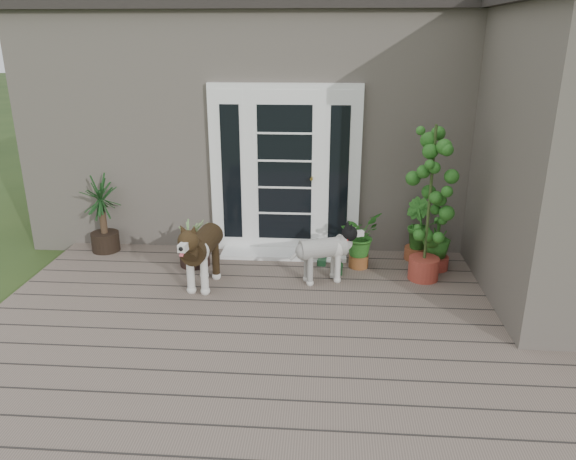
{
  "coord_description": "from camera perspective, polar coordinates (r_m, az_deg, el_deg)",
  "views": [
    {
      "loc": [
        0.33,
        -4.14,
        2.8
      ],
      "look_at": [
        -0.1,
        1.75,
        0.7
      ],
      "focal_mm": 34.11,
      "sensor_mm": 36.0,
      "label": 1
    }
  ],
  "objects": [
    {
      "name": "spider_plant",
      "position": [
        6.78,
        -9.79,
        -1.06
      ],
      "size": [
        0.62,
        0.62,
        0.65
      ],
      "primitive_type": null,
      "rotation": [
        0.0,
        0.0,
        -0.02
      ],
      "color": "#9DAE6B",
      "rests_on": "deck"
    },
    {
      "name": "house_main",
      "position": [
        8.89,
        2.04,
        11.46
      ],
      "size": [
        7.4,
        4.0,
        3.1
      ],
      "primitive_type": "cube",
      "color": "#665E54",
      "rests_on": "ground"
    },
    {
      "name": "roof_main",
      "position": [
        8.81,
        2.17,
        22.15
      ],
      "size": [
        7.6,
        4.2,
        0.2
      ],
      "primitive_type": "cube",
      "color": "#2D2826",
      "rests_on": "house_main"
    },
    {
      "name": "yucca",
      "position": [
        7.48,
        -18.78,
        1.49
      ],
      "size": [
        0.9,
        0.9,
        0.99
      ],
      "primitive_type": null,
      "rotation": [
        0.0,
        0.0,
        0.43
      ],
      "color": "black",
      "rests_on": "deck"
    },
    {
      "name": "clog_left",
      "position": [
        6.62,
        5.32,
        -4.02
      ],
      "size": [
        0.14,
        0.27,
        0.08
      ],
      "primitive_type": null,
      "rotation": [
        0.0,
        0.0,
        -0.04
      ],
      "color": "#143318",
      "rests_on": "deck"
    },
    {
      "name": "brindle_dog",
      "position": [
        6.18,
        -8.86,
        -2.62
      ],
      "size": [
        0.49,
        0.93,
        0.74
      ],
      "primitive_type": null,
      "rotation": [
        0.0,
        0.0,
        3.02
      ],
      "color": "#332312",
      "rests_on": "deck"
    },
    {
      "name": "door_unit",
      "position": [
        6.95,
        -0.32,
        6.21
      ],
      "size": [
        1.9,
        0.14,
        2.15
      ],
      "primitive_type": "cube",
      "color": "white",
      "rests_on": "deck"
    },
    {
      "name": "white_dog",
      "position": [
        6.26,
        3.64,
        -2.84
      ],
      "size": [
        0.78,
        0.54,
        0.6
      ],
      "primitive_type": null,
      "rotation": [
        0.0,
        0.0,
        -1.22
      ],
      "color": "silver",
      "rests_on": "deck"
    },
    {
      "name": "door_step",
      "position": [
        7.08,
        -0.43,
        -2.46
      ],
      "size": [
        1.6,
        0.4,
        0.05
      ],
      "primitive_type": "cube",
      "color": "white",
      "rests_on": "deck"
    },
    {
      "name": "herb_c",
      "position": [
        6.83,
        15.29,
        -1.73
      ],
      "size": [
        0.51,
        0.51,
        0.56
      ],
      "primitive_type": "imported",
      "rotation": [
        0.0,
        0.0,
        3.98
      ],
      "color": "#255A19",
      "rests_on": "deck"
    },
    {
      "name": "herb_b",
      "position": [
        7.06,
        13.22,
        -0.8
      ],
      "size": [
        0.52,
        0.52,
        0.57
      ],
      "primitive_type": "imported",
      "rotation": [
        0.0,
        0.0,
        2.1
      ],
      "color": "#19591B",
      "rests_on": "deck"
    },
    {
      "name": "herb_a",
      "position": [
        6.69,
        7.44,
        -1.38
      ],
      "size": [
        0.68,
        0.68,
        0.62
      ],
      "primitive_type": "imported",
      "rotation": [
        0.0,
        0.0,
        0.93
      ],
      "color": "#245317",
      "rests_on": "deck"
    },
    {
      "name": "sapling",
      "position": [
        6.3,
        14.53,
        2.8
      ],
      "size": [
        0.58,
        0.58,
        1.86
      ],
      "primitive_type": null,
      "rotation": [
        0.0,
        0.0,
        -0.07
      ],
      "color": "#275719",
      "rests_on": "deck"
    },
    {
      "name": "clog_right",
      "position": [
        6.87,
        3.59,
        -3.01
      ],
      "size": [
        0.17,
        0.33,
        0.09
      ],
      "primitive_type": null,
      "rotation": [
        0.0,
        0.0,
        -0.08
      ],
      "color": "#15341C",
      "rests_on": "deck"
    },
    {
      "name": "deck",
      "position": [
        5.32,
        0.02,
        -11.46
      ],
      "size": [
        6.2,
        4.6,
        0.12
      ],
      "primitive_type": "cube",
      "color": "#6B5B4C",
      "rests_on": "ground"
    }
  ]
}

